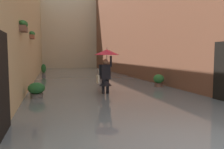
% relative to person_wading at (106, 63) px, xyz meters
% --- Properties ---
extents(ground_plane, '(60.02, 60.02, 0.00)m').
position_rel_person_wading_xyz_m(ground_plane, '(-0.19, -6.28, -1.42)').
color(ground_plane, gray).
extents(flood_water, '(7.30, 30.01, 0.21)m').
position_rel_person_wading_xyz_m(flood_water, '(-0.19, -6.28, -1.31)').
color(flood_water, slate).
rests_on(flood_water, ground_plane).
extents(building_facade_left, '(2.04, 28.01, 9.22)m').
position_rel_person_wading_xyz_m(building_facade_left, '(-4.34, -6.27, 3.19)').
color(building_facade_left, brown).
rests_on(building_facade_left, ground_plane).
extents(building_facade_right, '(2.04, 28.01, 8.36)m').
position_rel_person_wading_xyz_m(building_facade_right, '(3.96, -6.27, 2.76)').
color(building_facade_right, tan).
rests_on(building_facade_right, ground_plane).
extents(building_facade_far, '(10.10, 1.80, 10.98)m').
position_rel_person_wading_xyz_m(building_facade_far, '(-0.19, -19.18, 4.07)').
color(building_facade_far, beige).
rests_on(building_facade_far, ground_plane).
extents(person_wading, '(1.01, 1.01, 2.04)m').
position_rel_person_wading_xyz_m(person_wading, '(0.00, 0.00, 0.00)').
color(person_wading, '#4C4233').
rests_on(person_wading, ground_plane).
extents(potted_plant_mid_right, '(0.60, 0.60, 0.76)m').
position_rel_person_wading_xyz_m(potted_plant_mid_right, '(2.64, 0.11, -0.99)').
color(potted_plant_mid_right, '#66605B').
rests_on(potted_plant_mid_right, ground_plane).
extents(potted_plant_near_right, '(0.36, 0.36, 1.08)m').
position_rel_person_wading_xyz_m(potted_plant_near_right, '(2.63, -9.04, -0.84)').
color(potted_plant_near_right, '#66605B').
rests_on(potted_plant_near_right, ground_plane).
extents(potted_plant_far_left, '(0.52, 0.52, 0.81)m').
position_rel_person_wading_xyz_m(potted_plant_far_left, '(-2.97, -1.19, -0.96)').
color(potted_plant_far_left, brown).
rests_on(potted_plant_far_left, ground_plane).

